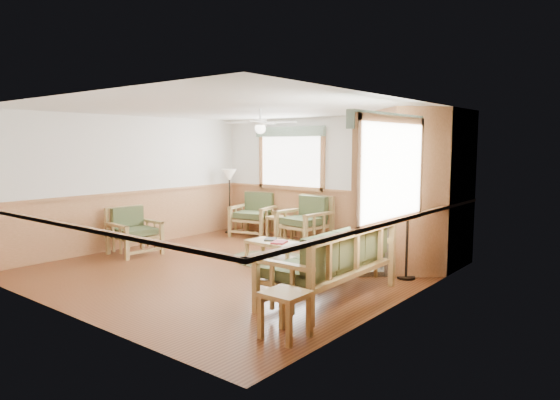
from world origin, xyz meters
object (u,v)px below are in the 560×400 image
Objects in this scene: coffee_table at (274,253)px; footstool at (322,254)px; armchair_back_left at (254,214)px; end_table_sofa at (285,315)px; sofa at (330,262)px; armchair_back_right at (304,220)px; armchair_left at (134,231)px; floor_lamp_left at (230,201)px; floor_lamp_right at (408,221)px; end_table_chairs at (280,228)px.

footstool is (0.68, 0.48, -0.01)m from coffee_table.
armchair_back_left is 1.90× the size of end_table_sofa.
armchair_back_right is (-2.48, 2.81, 0.00)m from sofa.
armchair_back_right is 1.86m from footstool.
armchair_left is (-4.46, -0.02, -0.06)m from sofa.
end_table_sofa is at bearing -40.28° from floor_lamp_left.
armchair_back_left reaches higher than armchair_left.
floor_lamp_left reaches higher than footstool.
sofa is 1.57m from end_table_sofa.
floor_lamp_left is at bearing -174.02° from armchair_back_right.
floor_lamp_right is at bearing 165.77° from sofa.
coffee_table is 0.55× the size of floor_lamp_right.
floor_lamp_left reaches higher than armchair_left.
floor_lamp_right reaches higher than footstool.
coffee_table is (0.64, -1.76, -0.31)m from armchair_back_right.
coffee_table is at bearing -55.06° from armchair_back_left.
floor_lamp_left is (-1.47, -0.08, 0.51)m from end_table_chairs.
floor_lamp_left is (-3.53, 1.30, 0.57)m from footstool.
armchair_back_left is 2.99m from armchair_left.
armchair_back_right is at bearing 123.78° from end_table_sofa.
sofa reaches higher than armchair_left.
sofa is 4.35m from end_table_chairs.
armchair_back_right is at bearing -29.42° from armchair_left.
end_table_sofa is (3.63, -4.40, 0.00)m from end_table_chairs.
footstool is 0.25× the size of floor_lamp_right.
armchair_back_right reaches higher than armchair_left.
floor_lamp_left is at bearing 139.72° from end_table_sofa.
floor_lamp_right is (1.55, 0.09, 0.72)m from footstool.
armchair_back_left is 0.64× the size of floor_lamp_left.
coffee_table is 2.31m from end_table_chairs.
floor_lamp_left reaches higher than end_table_sofa.
end_table_sofa is 6.70m from floor_lamp_left.
armchair_back_right is 3.13m from floor_lamp_right.
end_table_chairs is 1.00× the size of end_table_sofa.
end_table_sofa reaches higher than footstool.
coffee_table is (2.62, 1.07, -0.25)m from armchair_left.
sofa is 1.71m from floor_lamp_right.
end_table_sofa is 3.41m from footstool.
footstool is (3.30, 1.55, -0.25)m from armchair_left.
coffee_table is at bearing -144.52° from footstool.
armchair_back_left is 0.97× the size of coffee_table.
sofa reaches higher than coffee_table.
armchair_back_right is 2.23m from floor_lamp_left.
sofa reaches higher than end_table_sofa.
footstool is (-1.57, 3.03, -0.06)m from end_table_sofa.
coffee_table is at bearing -53.36° from end_table_chairs.
end_table_sofa is at bearing -101.30° from armchair_left.
armchair_back_right is 0.79m from end_table_chairs.
armchair_back_right is 1.96× the size of end_table_sofa.
end_table_chairs reaches higher than footstool.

